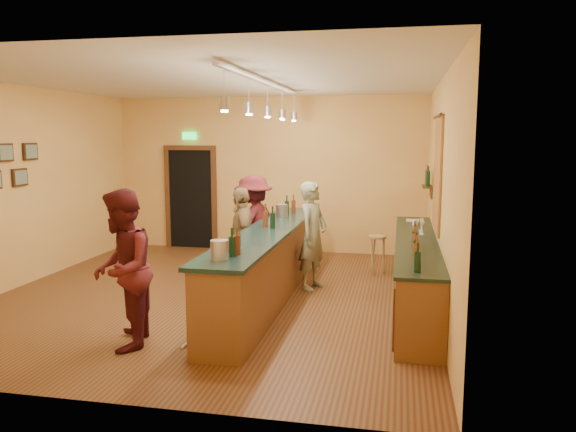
% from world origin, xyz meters
% --- Properties ---
extents(floor, '(7.00, 7.00, 0.00)m').
position_xyz_m(floor, '(0.00, 0.00, 0.00)').
color(floor, '#582719').
rests_on(floor, ground).
extents(ceiling, '(6.50, 7.00, 0.02)m').
position_xyz_m(ceiling, '(0.00, 0.00, 3.20)').
color(ceiling, silver).
rests_on(ceiling, wall_back).
extents(wall_back, '(6.50, 0.02, 3.20)m').
position_xyz_m(wall_back, '(0.00, 3.50, 1.60)').
color(wall_back, '#D89951').
rests_on(wall_back, floor).
extents(wall_front, '(6.50, 0.02, 3.20)m').
position_xyz_m(wall_front, '(0.00, -3.50, 1.60)').
color(wall_front, '#D89951').
rests_on(wall_front, floor).
extents(wall_left, '(0.02, 7.00, 3.20)m').
position_xyz_m(wall_left, '(-3.25, 0.00, 1.60)').
color(wall_left, '#D89951').
rests_on(wall_left, floor).
extents(wall_right, '(0.02, 7.00, 3.20)m').
position_xyz_m(wall_right, '(3.25, 0.00, 1.60)').
color(wall_right, '#D89951').
rests_on(wall_right, floor).
extents(doorway, '(1.15, 0.09, 2.48)m').
position_xyz_m(doorway, '(-1.70, 3.47, 1.13)').
color(doorway, black).
rests_on(doorway, wall_back).
extents(tapestry, '(0.03, 1.40, 1.60)m').
position_xyz_m(tapestry, '(3.23, 0.40, 1.85)').
color(tapestry, maroon).
rests_on(tapestry, wall_right).
extents(bottle_shelf, '(0.17, 0.55, 0.54)m').
position_xyz_m(bottle_shelf, '(3.17, 1.90, 1.67)').
color(bottle_shelf, '#4F2A17').
rests_on(bottle_shelf, wall_right).
extents(back_counter, '(0.60, 4.55, 1.27)m').
position_xyz_m(back_counter, '(2.97, 0.18, 0.49)').
color(back_counter, brown).
rests_on(back_counter, floor).
extents(tasting_bar, '(0.73, 5.10, 1.38)m').
position_xyz_m(tasting_bar, '(0.83, -0.00, 0.61)').
color(tasting_bar, brown).
rests_on(tasting_bar, floor).
extents(pendant_track, '(0.11, 4.60, 0.50)m').
position_xyz_m(pendant_track, '(0.83, -0.00, 2.98)').
color(pendant_track, silver).
rests_on(pendant_track, ceiling).
extents(bartender, '(0.58, 0.72, 1.70)m').
position_xyz_m(bartender, '(1.38, 0.71, 0.85)').
color(bartender, gray).
rests_on(bartender, floor).
extents(customer_a, '(0.92, 1.05, 1.82)m').
position_xyz_m(customer_a, '(-0.34, -2.20, 0.91)').
color(customer_a, '#59191E').
rests_on(customer_a, floor).
extents(customer_b, '(0.74, 1.02, 1.61)m').
position_xyz_m(customer_b, '(0.28, 0.51, 0.81)').
color(customer_b, '#997A51').
rests_on(customer_b, floor).
extents(customer_c, '(0.97, 1.28, 1.75)m').
position_xyz_m(customer_c, '(0.28, 1.24, 0.88)').
color(customer_c, '#59191E').
rests_on(customer_c, floor).
extents(bar_stool, '(0.33, 0.33, 0.67)m').
position_xyz_m(bar_stool, '(2.34, 1.86, 0.53)').
color(bar_stool, '#9C7646').
rests_on(bar_stool, floor).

